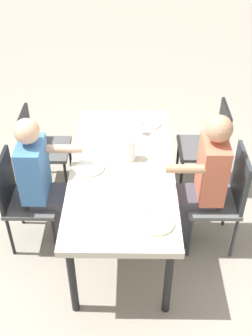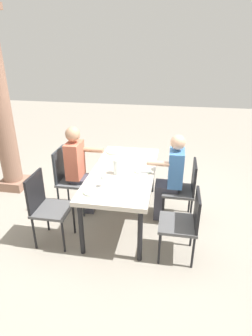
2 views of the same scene
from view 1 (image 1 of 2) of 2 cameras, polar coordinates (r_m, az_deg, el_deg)
ground_plane at (r=3.98m, az=-0.47°, el=-8.51°), size 16.00×16.00×0.00m
dining_table at (r=3.51m, az=-0.53°, el=-0.68°), size 1.85×0.86×0.77m
chair_west_north at (r=4.21m, az=11.38°, el=3.44°), size 0.44×0.44×0.94m
chair_west_south at (r=4.26m, az=-11.85°, el=3.16°), size 0.44×0.44×0.87m
chair_mid_north at (r=3.60m, az=13.24°, el=-3.54°), size 0.44×0.44×0.98m
chair_mid_south at (r=3.65m, az=-14.07°, el=-3.68°), size 0.44×0.44×0.91m
diner_woman_green at (r=3.51m, az=-11.29°, el=-1.80°), size 0.34×0.49×1.28m
diner_man_white at (r=3.47m, az=10.54°, el=-1.73°), size 0.35×0.49×1.32m
plate_0 at (r=4.01m, az=3.27°, el=6.12°), size 0.22×0.22×0.02m
wine_glass_0 at (r=3.80m, az=1.90°, el=6.20°), size 0.07×0.07×0.16m
fork_0 at (r=4.14m, az=3.20°, el=7.16°), size 0.03×0.17×0.01m
spoon_0 at (r=3.88m, az=3.34°, el=4.87°), size 0.03×0.17×0.01m
plate_1 at (r=3.45m, az=-5.00°, el=0.05°), size 0.24×0.24×0.02m
fork_1 at (r=3.57m, az=-4.80°, el=1.46°), size 0.03×0.17×0.01m
spoon_1 at (r=3.34m, az=-5.20°, el=-1.62°), size 0.03×0.17×0.01m
plate_2 at (r=2.98m, az=4.26°, el=-7.50°), size 0.26×0.26×0.02m
fork_2 at (r=3.09m, az=4.13°, el=-5.58°), size 0.02×0.17×0.01m
spoon_2 at (r=2.88m, az=4.39°, el=-9.72°), size 0.03×0.17×0.01m
water_pitcher at (r=3.50m, az=0.51°, el=2.43°), size 0.10×0.10×0.20m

